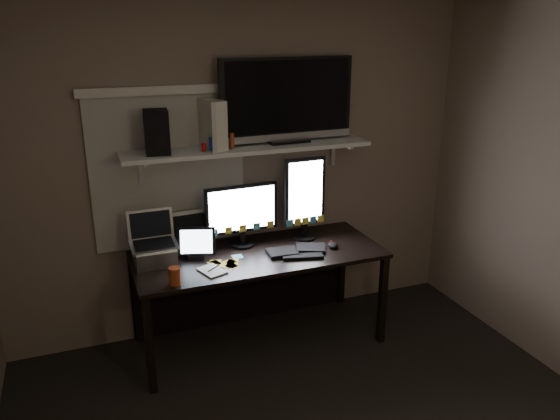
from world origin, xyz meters
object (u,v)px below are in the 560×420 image
keyboard (297,250)px  laptop (154,240)px  monitor_landscape (242,215)px  monitor_portrait (305,198)px  game_console (213,124)px  cup (175,276)px  speaker (157,132)px  tablet (196,243)px  mouse (333,245)px  tv (287,100)px  desk (254,268)px

keyboard → laptop: size_ratio=1.26×
keyboard → monitor_landscape: bearing=156.3°
monitor_portrait → keyboard: monitor_portrait is taller
keyboard → game_console: (-0.51, 0.31, 0.91)m
cup → speaker: (0.02, 0.48, 0.84)m
keyboard → tablet: size_ratio=1.67×
mouse → game_console: game_console is taller
mouse → game_console: 1.25m
game_console → keyboard: bearing=-43.0°
tablet → tv: size_ratio=0.26×
monitor_portrait → mouse: monitor_portrait is taller
desk → cup: cup is taller
tablet → game_console: size_ratio=0.79×
monitor_landscape → laptop: bearing=-174.1°
keyboard → tv: 1.09m
monitor_landscape → tablet: monitor_landscape is taller
desk → speaker: size_ratio=6.16×
desk → monitor_landscape: size_ratio=3.26×
monitor_landscape → keyboard: size_ratio=1.24×
mouse → cup: size_ratio=0.94×
mouse → speaker: (-1.19, 0.29, 0.88)m
monitor_landscape → tablet: 0.41m
game_console → speaker: 0.39m
monitor_landscape → tablet: size_ratio=2.07×
desk → tablet: tablet is taller
laptop → cup: laptop is taller
laptop → desk: bearing=3.4°
keyboard → mouse: (0.29, -0.02, 0.01)m
game_console → monitor_landscape: bearing=-27.9°
monitor_landscape → tv: size_ratio=0.54×
cup → tv: tv is taller
tablet → monitor_portrait: bearing=23.0°
monitor_portrait → keyboard: (-0.16, -0.23, -0.31)m
monitor_portrait → game_console: (-0.67, 0.07, 0.59)m
keyboard → desk: bearing=155.6°
tablet → laptop: size_ratio=0.75×
desk → game_console: size_ratio=5.30×
keyboard → tv: (0.05, 0.32, 1.04)m
keyboard → tablet: bearing=-178.3°
monitor_portrait → cup: monitor_portrait is taller
game_console → speaker: size_ratio=1.16×
monitor_portrait → mouse: 0.41m
monitor_landscape → game_console: 0.70m
tv → game_console: (-0.56, -0.02, -0.14)m
keyboard → cup: 0.95m
game_console → tablet: bearing=-153.2°
tablet → game_console: game_console is taller
monitor_landscape → cup: (-0.59, -0.46, -0.18)m
cup → speaker: size_ratio=0.39×
monitor_landscape → speaker: speaker is taller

